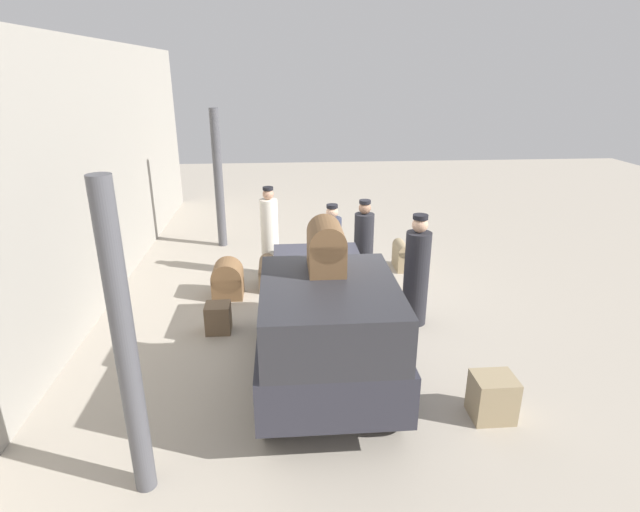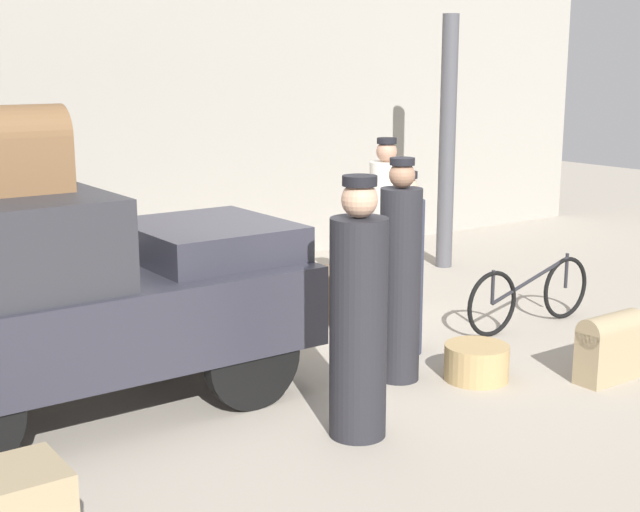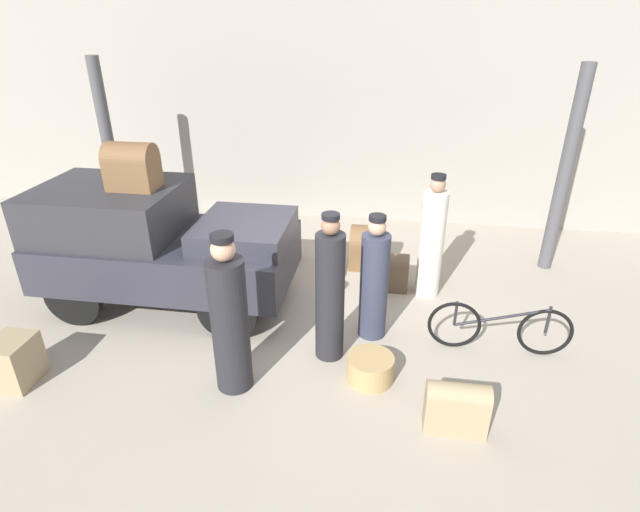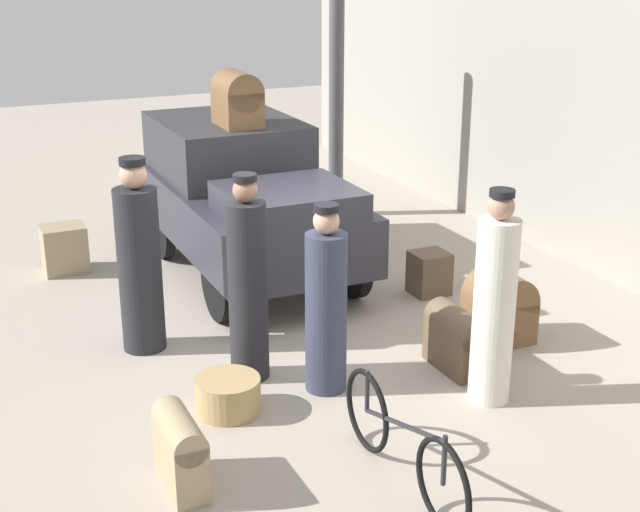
# 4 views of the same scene
# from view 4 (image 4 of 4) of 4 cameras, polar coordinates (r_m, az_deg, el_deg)

# --- Properties ---
(ground_plane) EXTENTS (30.00, 30.00, 0.00)m
(ground_plane) POSITION_cam_4_polar(r_m,az_deg,el_deg) (8.69, -1.76, -5.70)
(ground_plane) COLOR #A89E8E
(canopy_pillar_left) EXTENTS (0.21, 0.21, 3.20)m
(canopy_pillar_left) POSITION_cam_4_polar(r_m,az_deg,el_deg) (12.45, 1.05, 9.78)
(canopy_pillar_left) COLOR #4C4C51
(canopy_pillar_left) RESTS_ON ground
(truck) EXTENTS (3.46, 1.70, 1.71)m
(truck) POSITION_cam_4_polar(r_m,az_deg,el_deg) (10.33, -4.78, 3.97)
(truck) COLOR black
(truck) RESTS_ON ground
(bicycle) EXTENTS (1.73, 0.04, 0.69)m
(bicycle) POSITION_cam_4_polar(r_m,az_deg,el_deg) (6.47, 5.28, -11.87)
(bicycle) COLOR black
(bicycle) RESTS_ON ground
(wicker_basket) EXTENTS (0.54, 0.54, 0.30)m
(wicker_basket) POSITION_cam_4_polar(r_m,az_deg,el_deg) (7.50, -5.91, -8.84)
(wicker_basket) COLOR tan
(wicker_basket) RESTS_ON ground
(porter_lifting_near_truck) EXTENTS (0.35, 0.35, 1.87)m
(porter_lifting_near_truck) POSITION_cam_4_polar(r_m,az_deg,el_deg) (7.77, -4.64, -1.93)
(porter_lifting_near_truck) COLOR #232328
(porter_lifting_near_truck) RESTS_ON ground
(porter_standing_middle) EXTENTS (0.41, 0.41, 1.87)m
(porter_standing_middle) POSITION_cam_4_polar(r_m,az_deg,el_deg) (8.47, -11.48, -0.48)
(porter_standing_middle) COLOR #232328
(porter_standing_middle) RESTS_ON ground
(conductor_in_dark_uniform) EXTENTS (0.36, 0.36, 1.67)m
(conductor_in_dark_uniform) POSITION_cam_4_polar(r_m,az_deg,el_deg) (7.57, 0.39, -3.27)
(conductor_in_dark_uniform) COLOR #33384C
(conductor_in_dark_uniform) RESTS_ON ground
(porter_with_bicycle) EXTENTS (0.35, 0.35, 1.85)m
(porter_with_bicycle) POSITION_cam_4_polar(r_m,az_deg,el_deg) (7.49, 11.09, -3.15)
(porter_with_bicycle) COLOR silver
(porter_with_bicycle) RESTS_ON ground
(suitcase_small_leather) EXTENTS (0.62, 0.25, 0.58)m
(suitcase_small_leather) POSITION_cam_4_polar(r_m,az_deg,el_deg) (6.51, -8.93, -12.08)
(suitcase_small_leather) COLOR #9E8966
(suitcase_small_leather) RESTS_ON ground
(trunk_wicker_pale) EXTENTS (0.53, 0.56, 0.71)m
(trunk_wicker_pale) POSITION_cam_4_polar(r_m,az_deg,el_deg) (8.84, 11.40, -3.28)
(trunk_wicker_pale) COLOR brown
(trunk_wicker_pale) RESTS_ON ground
(trunk_barrel_dark) EXTENTS (0.64, 0.31, 0.59)m
(trunk_barrel_dark) POSITION_cam_4_polar(r_m,az_deg,el_deg) (8.19, 8.71, -5.18)
(trunk_barrel_dark) COLOR brown
(trunk_barrel_dark) RESTS_ON ground
(trunk_large_brown) EXTENTS (0.43, 0.50, 0.56)m
(trunk_large_brown) POSITION_cam_4_polar(r_m,az_deg,el_deg) (10.91, -16.04, 0.45)
(trunk_large_brown) COLOR #9E8966
(trunk_large_brown) RESTS_ON ground
(trunk_umber_medium) EXTENTS (0.37, 0.40, 0.48)m
(trunk_umber_medium) POSITION_cam_4_polar(r_m,az_deg,el_deg) (9.91, 7.01, -1.08)
(trunk_umber_medium) COLOR brown
(trunk_umber_medium) RESTS_ON ground
(trunk_on_truck_roof) EXTENTS (0.63, 0.43, 0.62)m
(trunk_on_truck_roof) POSITION_cam_4_polar(r_m,az_deg,el_deg) (10.27, -5.32, 9.98)
(trunk_on_truck_roof) COLOR brown
(trunk_on_truck_roof) RESTS_ON truck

